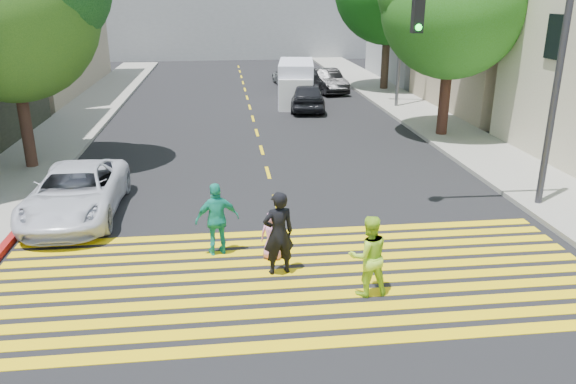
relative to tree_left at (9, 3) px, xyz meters
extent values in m
plane|color=black|center=(8.18, -10.34, -5.63)|extent=(120.00, 120.00, 0.00)
cube|color=gray|center=(-0.32, 11.66, -5.55)|extent=(3.00, 40.00, 0.15)
cube|color=gray|center=(16.68, 4.66, -5.55)|extent=(3.00, 60.00, 0.15)
cube|color=maroon|center=(1.28, -4.34, -5.55)|extent=(0.20, 8.00, 0.16)
cube|color=yellow|center=(8.18, -11.54, -5.62)|extent=(13.40, 0.35, 0.01)
cube|color=yellow|center=(8.18, -10.99, -5.62)|extent=(13.40, 0.35, 0.01)
cube|color=yellow|center=(8.18, -10.44, -5.62)|extent=(13.40, 0.35, 0.01)
cube|color=yellow|center=(8.18, -9.89, -5.62)|extent=(13.40, 0.35, 0.01)
cube|color=yellow|center=(8.18, -9.34, -5.62)|extent=(13.40, 0.35, 0.01)
cube|color=yellow|center=(8.18, -8.79, -5.62)|extent=(13.40, 0.35, 0.01)
cube|color=yellow|center=(8.18, -8.24, -5.62)|extent=(13.40, 0.35, 0.01)
cube|color=yellow|center=(8.18, -7.69, -5.62)|extent=(13.40, 0.35, 0.01)
cube|color=yellow|center=(8.18, -7.14, -5.62)|extent=(13.40, 0.35, 0.01)
cube|color=yellow|center=(8.18, -6.59, -5.62)|extent=(13.40, 0.35, 0.01)
cube|color=yellow|center=(8.18, -4.34, -5.62)|extent=(0.12, 1.40, 0.01)
cube|color=yellow|center=(8.18, -1.34, -5.62)|extent=(0.12, 1.40, 0.01)
cube|color=yellow|center=(8.18, 1.66, -5.62)|extent=(0.12, 1.40, 0.01)
cube|color=yellow|center=(8.18, 4.66, -5.62)|extent=(0.12, 1.40, 0.01)
cube|color=yellow|center=(8.18, 7.66, -5.62)|extent=(0.12, 1.40, 0.01)
cube|color=yellow|center=(8.18, 10.66, -5.62)|extent=(0.12, 1.40, 0.01)
cube|color=yellow|center=(8.18, 13.66, -5.62)|extent=(0.12, 1.40, 0.01)
cube|color=yellow|center=(8.18, 16.66, -5.62)|extent=(0.12, 1.40, 0.01)
cube|color=yellow|center=(8.18, 19.66, -5.62)|extent=(0.12, 1.40, 0.01)
cube|color=yellow|center=(8.18, 22.66, -5.62)|extent=(0.12, 1.40, 0.01)
cube|color=yellow|center=(8.18, 25.66, -5.62)|extent=(0.12, 1.40, 0.01)
cube|color=yellow|center=(8.18, 28.66, -5.62)|extent=(0.12, 1.40, 0.01)
cube|color=tan|center=(23.18, 8.66, -0.63)|extent=(10.00, 10.00, 10.00)
cube|color=gray|center=(23.18, 19.66, -0.63)|extent=(10.00, 10.00, 10.00)
cylinder|color=#3B2619|center=(-0.08, -0.02, -4.13)|extent=(0.46, 0.46, 3.00)
sphere|color=#265719|center=(-0.08, -0.02, -0.31)|extent=(6.71, 6.71, 5.78)
cylinder|color=#3E1E14|center=(16.10, 2.93, -4.09)|extent=(0.59, 0.59, 3.08)
sphere|color=#24650D|center=(16.10, 2.93, -0.23)|extent=(7.50, 7.50, 5.80)
cylinder|color=black|center=(17.02, 15.23, -3.88)|extent=(0.59, 0.59, 3.50)
imported|color=black|center=(7.80, -8.77, -4.67)|extent=(0.78, 0.60, 1.92)
imported|color=#B1EA31|center=(9.53, -9.90, -4.76)|extent=(0.90, 0.74, 1.73)
imported|color=pink|center=(7.73, -8.03, -5.05)|extent=(0.66, 0.53, 1.17)
imported|color=teal|center=(6.46, -7.62, -4.74)|extent=(1.11, 0.64, 1.78)
imported|color=silver|center=(2.55, -4.72, -4.93)|extent=(2.31, 5.01, 1.39)
imported|color=black|center=(11.20, 9.61, -4.87)|extent=(2.27, 4.61, 1.51)
imported|color=#92979B|center=(11.19, 18.16, -5.03)|extent=(2.00, 4.27, 1.21)
imported|color=black|center=(13.28, 15.06, -4.91)|extent=(2.17, 4.54, 1.44)
cube|color=silver|center=(10.87, 11.62, -4.47)|extent=(2.49, 4.87, 2.33)
cube|color=silver|center=(10.58, 9.59, -4.79)|extent=(1.91, 1.35, 1.68)
cylinder|color=black|center=(9.90, 10.06, -5.30)|extent=(0.32, 0.68, 0.65)
cylinder|color=black|center=(11.37, 9.85, -5.30)|extent=(0.32, 0.68, 0.65)
cylinder|color=black|center=(10.36, 13.38, -5.30)|extent=(0.32, 0.68, 0.65)
cylinder|color=black|center=(11.84, 13.17, -5.30)|extent=(0.32, 0.68, 0.65)
cylinder|color=#323138|center=(15.74, -5.60, -2.46)|extent=(0.20, 0.20, 6.34)
cube|color=black|center=(11.73, -5.48, -0.24)|extent=(0.28, 0.28, 0.89)
sphere|color=#07DE20|center=(11.72, -5.63, -0.54)|extent=(0.17, 0.17, 0.17)
cylinder|color=#555659|center=(16.05, 9.37, -0.72)|extent=(0.21, 0.21, 9.83)
camera|label=1|loc=(6.69, -19.96, 0.29)|focal=35.00mm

